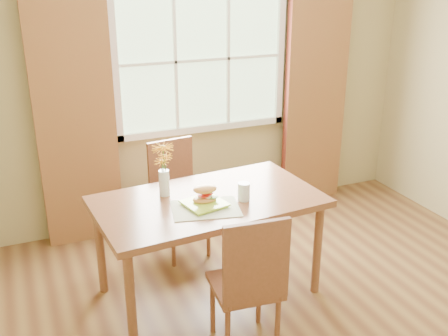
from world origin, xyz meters
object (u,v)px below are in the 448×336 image
at_px(chair_near, 249,279).
at_px(flower_vase, 163,165).
at_px(croissant_sandwich, 205,194).
at_px(water_glass, 244,192).
at_px(dining_table, 208,209).
at_px(chair_far, 177,192).

distance_m(chair_near, flower_vase, 1.03).
bearing_deg(croissant_sandwich, water_glass, -1.00).
bearing_deg(dining_table, chair_near, -95.02).
distance_m(chair_near, croissant_sandwich, 0.70).
bearing_deg(water_glass, chair_near, -111.23).
xyz_separation_m(dining_table, flower_vase, (-0.26, 0.17, 0.31)).
bearing_deg(flower_vase, water_glass, -31.30).
distance_m(dining_table, chair_near, 0.72).
distance_m(chair_near, chair_far, 1.41).
height_order(croissant_sandwich, flower_vase, flower_vase).
distance_m(chair_far, flower_vase, 0.75).
bearing_deg(chair_near, dining_table, 94.74).
bearing_deg(flower_vase, chair_far, 64.44).
height_order(croissant_sandwich, water_glass, croissant_sandwich).
bearing_deg(chair_far, chair_near, -97.66).
bearing_deg(water_glass, croissant_sandwich, 173.01).
bearing_deg(croissant_sandwich, dining_table, 62.99).
relative_size(croissant_sandwich, water_glass, 1.41).
xyz_separation_m(chair_far, water_glass, (0.23, -0.82, 0.30)).
distance_m(chair_far, croissant_sandwich, 0.85).
relative_size(chair_near, chair_far, 1.01).
distance_m(croissant_sandwich, flower_vase, 0.37).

